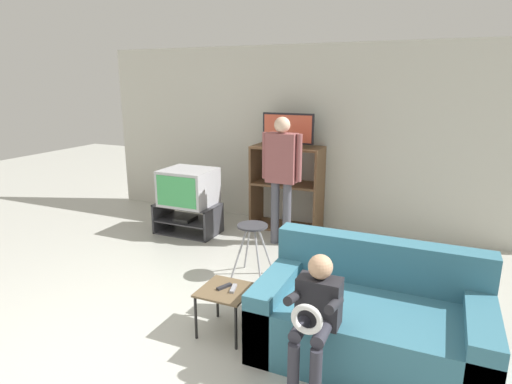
# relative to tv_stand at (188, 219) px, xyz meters

# --- Properties ---
(ground_plane) EXTENTS (18.00, 18.00, 0.00)m
(ground_plane) POSITION_rel_tv_stand_xyz_m (1.25, -2.76, -0.21)
(ground_plane) COLOR #B7B7AD
(wall_back) EXTENTS (6.40, 0.06, 2.60)m
(wall_back) POSITION_rel_tv_stand_xyz_m (1.25, 1.08, 1.09)
(wall_back) COLOR beige
(wall_back) RESTS_ON ground_plane
(tv_stand) EXTENTS (0.87, 0.52, 0.42)m
(tv_stand) POSITION_rel_tv_stand_xyz_m (0.00, 0.00, 0.00)
(tv_stand) COLOR #38383D
(tv_stand) RESTS_ON ground_plane
(television_main) EXTENTS (0.69, 0.62, 0.50)m
(television_main) POSITION_rel_tv_stand_xyz_m (0.02, 0.02, 0.46)
(television_main) COLOR #B2B2B7
(television_main) RESTS_ON tv_stand
(media_shelf) EXTENTS (1.00, 0.48, 1.21)m
(media_shelf) POSITION_rel_tv_stand_xyz_m (1.21, 0.77, 0.41)
(media_shelf) COLOR brown
(media_shelf) RESTS_ON ground_plane
(television_flat) EXTENTS (0.74, 0.20, 0.46)m
(television_flat) POSITION_rel_tv_stand_xyz_m (1.21, 0.75, 1.22)
(television_flat) COLOR black
(television_flat) RESTS_ON media_shelf
(folding_stool) EXTENTS (0.39, 0.37, 0.61)m
(folding_stool) POSITION_rel_tv_stand_xyz_m (1.42, -0.92, 0.28)
(folding_stool) COLOR #99999E
(folding_stool) RESTS_ON ground_plane
(snack_table) EXTENTS (0.42, 0.42, 0.40)m
(snack_table) POSITION_rel_tv_stand_xyz_m (1.66, -2.00, 0.14)
(snack_table) COLOR brown
(snack_table) RESTS_ON ground_plane
(remote_control_black) EXTENTS (0.09, 0.15, 0.02)m
(remote_control_black) POSITION_rel_tv_stand_xyz_m (1.63, -1.98, 0.21)
(remote_control_black) COLOR #232328
(remote_control_black) RESTS_ON snack_table
(remote_control_white) EXTENTS (0.07, 0.15, 0.02)m
(remote_control_white) POSITION_rel_tv_stand_xyz_m (1.72, -1.98, 0.21)
(remote_control_white) COLOR gray
(remote_control_white) RESTS_ON snack_table
(couch) EXTENTS (1.72, 0.96, 0.85)m
(couch) POSITION_rel_tv_stand_xyz_m (2.83, -1.81, 0.09)
(couch) COLOR teal
(couch) RESTS_ON ground_plane
(person_standing_adult) EXTENTS (0.53, 0.20, 1.67)m
(person_standing_adult) POSITION_rel_tv_stand_xyz_m (1.35, 0.14, 0.81)
(person_standing_adult) COLOR #4C4C56
(person_standing_adult) RESTS_ON ground_plane
(person_seated_child) EXTENTS (0.33, 0.43, 0.97)m
(person_seated_child) POSITION_rel_tv_stand_xyz_m (2.54, -2.37, 0.38)
(person_seated_child) COLOR #2D2D38
(person_seated_child) RESTS_ON ground_plane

